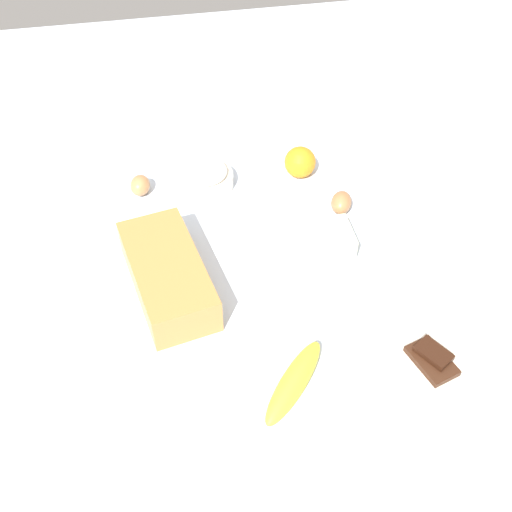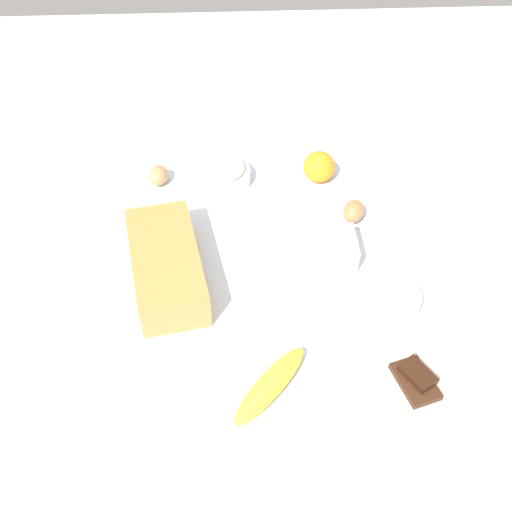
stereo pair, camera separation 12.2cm
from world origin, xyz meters
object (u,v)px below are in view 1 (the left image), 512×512
(flour_bowl, at_px, (205,176))
(egg_near_butter, at_px, (140,185))
(banana, at_px, (294,382))
(butter_block, at_px, (336,240))
(chocolate_plate, at_px, (431,362))
(sugar_bowl, at_px, (392,282))
(orange_fruit, at_px, (300,162))
(egg_beside_bowl, at_px, (341,203))
(loaf_pan, at_px, (167,274))

(flour_bowl, height_order, egg_near_butter, flour_bowl)
(flour_bowl, relative_size, banana, 0.69)
(butter_block, bearing_deg, chocolate_plate, -164.21)
(sugar_bowl, xyz_separation_m, banana, (-0.18, 0.24, -0.01))
(orange_fruit, bearing_deg, flour_bowl, 89.80)
(egg_near_butter, bearing_deg, banana, -158.56)
(flour_bowl, distance_m, banana, 0.58)
(flour_bowl, height_order, banana, flour_bowl)
(butter_block, bearing_deg, egg_beside_bowl, -22.17)
(flour_bowl, bearing_deg, banana, -172.50)
(banana, height_order, orange_fruit, orange_fruit)
(sugar_bowl, height_order, egg_beside_bowl, sugar_bowl)
(flour_bowl, bearing_deg, orange_fruit, -90.20)
(egg_near_butter, bearing_deg, orange_fruit, -90.70)
(loaf_pan, relative_size, butter_block, 3.33)
(sugar_bowl, height_order, egg_near_butter, sugar_bowl)
(loaf_pan, distance_m, flour_bowl, 0.32)
(sugar_bowl, bearing_deg, egg_beside_bowl, 6.32)
(sugar_bowl, height_order, chocolate_plate, sugar_bowl)
(flour_bowl, height_order, orange_fruit, orange_fruit)
(banana, xyz_separation_m, egg_beside_bowl, (0.43, -0.21, 0.00))
(sugar_bowl, xyz_separation_m, butter_block, (0.13, 0.08, 0.00))
(orange_fruit, xyz_separation_m, egg_beside_bowl, (-0.14, -0.06, -0.01))
(loaf_pan, bearing_deg, chocolate_plate, -132.47)
(orange_fruit, height_order, chocolate_plate, orange_fruit)
(sugar_bowl, bearing_deg, flour_bowl, 38.66)
(butter_block, distance_m, chocolate_plate, 0.33)
(banana, xyz_separation_m, butter_block, (0.31, -0.16, 0.01))
(orange_fruit, relative_size, butter_block, 0.83)
(butter_block, xyz_separation_m, egg_near_butter, (0.27, 0.39, -0.01))
(sugar_bowl, relative_size, orange_fruit, 1.65)
(loaf_pan, height_order, orange_fruit, loaf_pan)
(egg_beside_bowl, height_order, chocolate_plate, egg_beside_bowl)
(sugar_bowl, bearing_deg, butter_block, 30.28)
(flour_bowl, bearing_deg, chocolate_plate, -150.38)
(banana, relative_size, orange_fruit, 2.54)
(flour_bowl, height_order, chocolate_plate, flour_bowl)
(loaf_pan, relative_size, egg_near_butter, 5.34)
(egg_near_butter, bearing_deg, egg_beside_bowl, -108.55)
(banana, bearing_deg, flour_bowl, 7.50)
(loaf_pan, height_order, flour_bowl, loaf_pan)
(sugar_bowl, height_order, orange_fruit, orange_fruit)
(butter_block, bearing_deg, orange_fruit, 2.60)
(orange_fruit, relative_size, egg_near_butter, 1.33)
(butter_block, height_order, chocolate_plate, butter_block)
(loaf_pan, distance_m, banana, 0.33)
(egg_near_butter, bearing_deg, chocolate_plate, -140.44)
(flour_bowl, relative_size, sugar_bowl, 1.06)
(egg_beside_bowl, bearing_deg, sugar_bowl, -173.68)
(flour_bowl, bearing_deg, egg_beside_bowl, -116.51)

